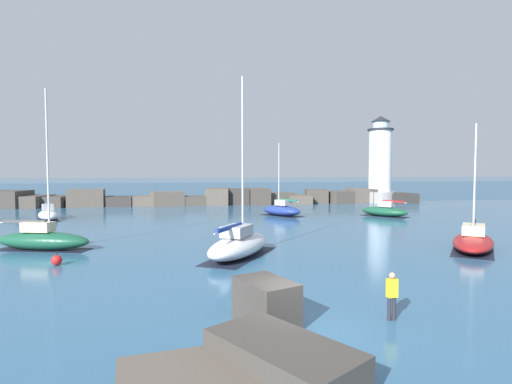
{
  "coord_description": "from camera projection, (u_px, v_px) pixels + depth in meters",
  "views": [
    {
      "loc": [
        -3.55,
        -12.09,
        5.17
      ],
      "look_at": [
        2.18,
        21.46,
        3.36
      ],
      "focal_mm": 28.0,
      "sensor_mm": 36.0,
      "label": 1
    }
  ],
  "objects": [
    {
      "name": "foreground_rocks",
      "position": [
        258.0,
        345.0,
        10.7
      ],
      "size": [
        5.95,
        7.2,
        1.49
      ],
      "color": "#423D38",
      "rests_on": "ground"
    },
    {
      "name": "breakwater_jetty",
      "position": [
        214.0,
        198.0,
        61.16
      ],
      "size": [
        64.71,
        6.56,
        2.49
      ],
      "color": "#423D38",
      "rests_on": "ground"
    },
    {
      "name": "ground_plane",
      "position": [
        302.0,
        332.0,
        12.77
      ],
      "size": [
        600.0,
        600.0,
        0.0
      ],
      "primitive_type": "plane",
      "color": "#336084"
    },
    {
      "name": "sailboat_moored_5",
      "position": [
        239.0,
        244.0,
        24.07
      ],
      "size": [
        5.59,
        7.12,
        10.89
      ],
      "color": "white",
      "rests_on": "ground"
    },
    {
      "name": "lighthouse",
      "position": [
        380.0,
        165.0,
        64.66
      ],
      "size": [
        4.82,
        4.82,
        14.01
      ],
      "color": "gray",
      "rests_on": "ground"
    },
    {
      "name": "sailboat_moored_2",
      "position": [
        282.0,
        210.0,
        45.89
      ],
      "size": [
        4.89,
        5.6,
        8.36
      ],
      "color": "navy",
      "rests_on": "ground"
    },
    {
      "name": "mooring_buoy_orange_near",
      "position": [
        57.0,
        260.0,
        21.83
      ],
      "size": [
        0.56,
        0.56,
        0.76
      ],
      "color": "red",
      "rests_on": "ground"
    },
    {
      "name": "person_on_rocks",
      "position": [
        392.0,
        294.0,
        13.75
      ],
      "size": [
        0.36,
        0.22,
        1.67
      ],
      "color": "#282833",
      "rests_on": "ground"
    },
    {
      "name": "open_sea_beyond",
      "position": [
        200.0,
        188.0,
        119.99
      ],
      "size": [
        400.0,
        116.0,
        0.01
      ],
      "color": "#235175",
      "rests_on": "ground"
    },
    {
      "name": "sailboat_moored_1",
      "position": [
        473.0,
        241.0,
        26.23
      ],
      "size": [
        6.31,
        6.96,
        8.19
      ],
      "color": "maroon",
      "rests_on": "ground"
    },
    {
      "name": "sailboat_moored_4",
      "position": [
        385.0,
        211.0,
        45.27
      ],
      "size": [
        4.83,
        5.55,
        7.85
      ],
      "color": "#195138",
      "rests_on": "ground"
    },
    {
      "name": "sailboat_moored_0",
      "position": [
        42.0,
        239.0,
        26.07
      ],
      "size": [
        6.59,
        3.45,
        10.44
      ],
      "color": "#195138",
      "rests_on": "ground"
    },
    {
      "name": "sailboat_moored_3",
      "position": [
        48.0,
        214.0,
        42.03
      ],
      "size": [
        3.73,
        5.55,
        7.02
      ],
      "color": "white",
      "rests_on": "ground"
    }
  ]
}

